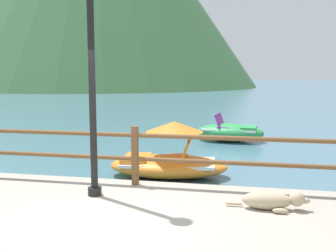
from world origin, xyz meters
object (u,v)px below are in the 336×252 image
at_px(lamp_post, 90,14).
at_px(pedal_boat_0, 230,132).
at_px(dog_resting, 272,200).
at_px(pedal_boat_1, 169,159).

bearing_deg(lamp_post, pedal_boat_0, 77.77).
xyz_separation_m(dog_resting, pedal_boat_1, (-1.96, 2.84, -0.14)).
bearing_deg(dog_resting, lamp_post, 177.58).
relative_size(lamp_post, pedal_boat_0, 1.90).
relative_size(lamp_post, pedal_boat_1, 1.66).
xyz_separation_m(pedal_boat_0, pedal_boat_1, (-1.07, -4.74, 0.07)).
distance_m(dog_resting, pedal_boat_0, 7.63).
bearing_deg(dog_resting, pedal_boat_0, 96.76).
relative_size(dog_resting, pedal_boat_1, 0.42).
distance_m(lamp_post, dog_resting, 3.52).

